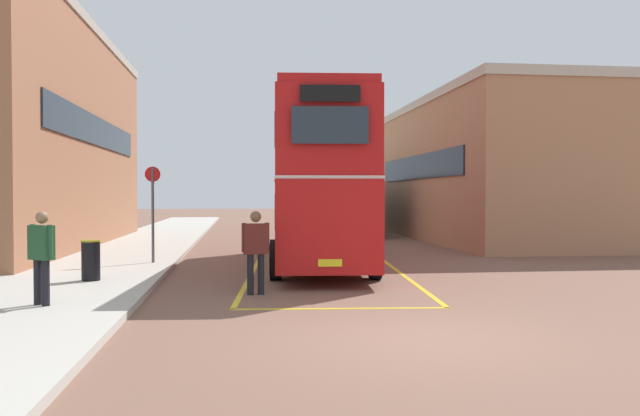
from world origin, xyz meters
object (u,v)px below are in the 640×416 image
object	(u,v)px
single_deck_bus	(346,203)
pedestrian_boarding	(256,246)
litter_bin	(91,260)
double_decker_bus	(320,181)
pedestrian_waiting_near	(41,251)
bus_stop_sign	(153,205)

from	to	relation	value
single_deck_bus	pedestrian_boarding	world-z (taller)	single_deck_bus
pedestrian_boarding	litter_bin	world-z (taller)	pedestrian_boarding
single_deck_bus	pedestrian_boarding	distance (m)	20.45
pedestrian_boarding	litter_bin	bearing A→B (deg)	156.33
double_decker_bus	single_deck_bus	bearing A→B (deg)	77.53
double_decker_bus	litter_bin	bearing A→B (deg)	-147.82
pedestrian_waiting_near	bus_stop_sign	xyz separation A→B (m)	(0.99, 6.90, 0.70)
bus_stop_sign	single_deck_bus	bearing A→B (deg)	60.82
double_decker_bus	litter_bin	world-z (taller)	double_decker_bus
pedestrian_boarding	pedestrian_waiting_near	world-z (taller)	pedestrian_waiting_near
pedestrian_boarding	pedestrian_waiting_near	distance (m)	4.13
single_deck_bus	pedestrian_waiting_near	size ratio (longest dim) A/B	5.51
pedestrian_boarding	litter_bin	size ratio (longest dim) A/B	1.90
pedestrian_waiting_near	bus_stop_sign	distance (m)	7.00
double_decker_bus	single_deck_bus	distance (m)	14.90
double_decker_bus	pedestrian_waiting_near	bearing A→B (deg)	-130.57
double_decker_bus	bus_stop_sign	distance (m)	4.91
double_decker_bus	single_deck_bus	xyz separation A→B (m)	(3.21, 14.52, -0.87)
single_deck_bus	pedestrian_waiting_near	xyz separation A→B (m)	(-9.05, -21.34, -0.53)
double_decker_bus	litter_bin	distance (m)	7.04
single_deck_bus	litter_bin	bearing A→B (deg)	-116.27
pedestrian_boarding	litter_bin	xyz separation A→B (m)	(-3.71, 1.63, -0.42)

